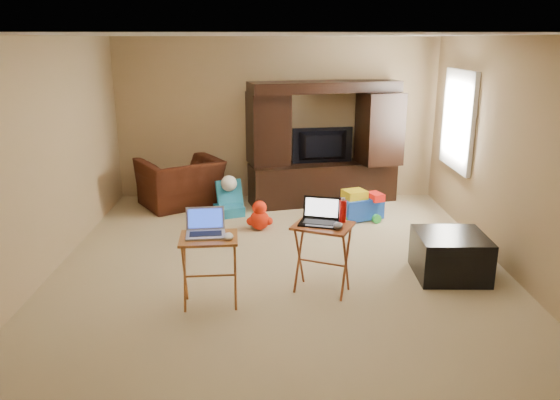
{
  "coord_description": "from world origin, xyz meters",
  "views": [
    {
      "loc": [
        -0.11,
        -5.81,
        2.47
      ],
      "look_at": [
        0.0,
        -0.2,
        0.8
      ],
      "focal_mm": 35.0,
      "sensor_mm": 36.0,
      "label": 1
    }
  ],
  "objects_px": {
    "tray_table_left": "(210,271)",
    "mouse_left": "(228,236)",
    "laptop_left": "(205,224)",
    "laptop_right": "(319,212)",
    "plush_toy": "(260,215)",
    "recliner": "(181,183)",
    "mouse_right": "(338,226)",
    "child_rocker": "(229,198)",
    "tray_table_right": "(322,258)",
    "water_bottle": "(343,211)",
    "push_toy": "(362,205)",
    "entertainment_center": "(324,143)",
    "television": "(324,146)",
    "ottoman": "(450,255)"
  },
  "relations": [
    {
      "from": "television",
      "to": "tray_table_right",
      "type": "distance_m",
      "value": 3.19
    },
    {
      "from": "laptop_left",
      "to": "laptop_right",
      "type": "bearing_deg",
      "value": 7.59
    },
    {
      "from": "recliner",
      "to": "push_toy",
      "type": "bearing_deg",
      "value": 132.27
    },
    {
      "from": "ottoman",
      "to": "mouse_right",
      "type": "distance_m",
      "value": 1.46
    },
    {
      "from": "mouse_left",
      "to": "tray_table_left",
      "type": "bearing_deg",
      "value": 159.78
    },
    {
      "from": "laptop_left",
      "to": "mouse_right",
      "type": "bearing_deg",
      "value": -0.45
    },
    {
      "from": "plush_toy",
      "to": "recliner",
      "type": "bearing_deg",
      "value": 137.52
    },
    {
      "from": "plush_toy",
      "to": "laptop_right",
      "type": "distance_m",
      "value": 2.07
    },
    {
      "from": "television",
      "to": "tray_table_left",
      "type": "xyz_separation_m",
      "value": [
        -1.4,
        -3.4,
        -0.54
      ]
    },
    {
      "from": "child_rocker",
      "to": "mouse_left",
      "type": "xyz_separation_m",
      "value": [
        0.21,
        -2.86,
        0.48
      ]
    },
    {
      "from": "push_toy",
      "to": "mouse_right",
      "type": "bearing_deg",
      "value": -126.07
    },
    {
      "from": "recliner",
      "to": "tray_table_right",
      "type": "xyz_separation_m",
      "value": [
        1.88,
        -3.0,
        -0.01
      ]
    },
    {
      "from": "entertainment_center",
      "to": "laptop_left",
      "type": "xyz_separation_m",
      "value": [
        -1.43,
        -3.42,
        -0.11
      ]
    },
    {
      "from": "television",
      "to": "ottoman",
      "type": "height_order",
      "value": "television"
    },
    {
      "from": "child_rocker",
      "to": "mouse_right",
      "type": "height_order",
      "value": "mouse_right"
    },
    {
      "from": "child_rocker",
      "to": "laptop_left",
      "type": "relative_size",
      "value": 1.37
    },
    {
      "from": "tray_table_left",
      "to": "mouse_right",
      "type": "distance_m",
      "value": 1.29
    },
    {
      "from": "plush_toy",
      "to": "tray_table_left",
      "type": "height_order",
      "value": "tray_table_left"
    },
    {
      "from": "recliner",
      "to": "mouse_left",
      "type": "relative_size",
      "value": 7.89
    },
    {
      "from": "laptop_right",
      "to": "water_bottle",
      "type": "relative_size",
      "value": 1.7
    },
    {
      "from": "television",
      "to": "laptop_right",
      "type": "bearing_deg",
      "value": 74.54
    },
    {
      "from": "laptop_left",
      "to": "water_bottle",
      "type": "bearing_deg",
      "value": 7.68
    },
    {
      "from": "mouse_right",
      "to": "child_rocker",
      "type": "bearing_deg",
      "value": 115.26
    },
    {
      "from": "plush_toy",
      "to": "child_rocker",
      "type": "bearing_deg",
      "value": 125.97
    },
    {
      "from": "child_rocker",
      "to": "mouse_right",
      "type": "xyz_separation_m",
      "value": [
        1.24,
        -2.63,
        0.49
      ]
    },
    {
      "from": "tray_table_left",
      "to": "laptop_right",
      "type": "distance_m",
      "value": 1.2
    },
    {
      "from": "water_bottle",
      "to": "television",
      "type": "bearing_deg",
      "value": 87.95
    },
    {
      "from": "laptop_left",
      "to": "laptop_right",
      "type": "height_order",
      "value": "laptop_right"
    },
    {
      "from": "plush_toy",
      "to": "tray_table_right",
      "type": "bearing_deg",
      "value": -70.78
    },
    {
      "from": "mouse_left",
      "to": "child_rocker",
      "type": "bearing_deg",
      "value": 94.21
    },
    {
      "from": "television",
      "to": "laptop_right",
      "type": "height_order",
      "value": "television"
    },
    {
      "from": "tray_table_left",
      "to": "laptop_right",
      "type": "xyz_separation_m",
      "value": [
        1.05,
        0.29,
        0.49
      ]
    },
    {
      "from": "plush_toy",
      "to": "entertainment_center",
      "type": "bearing_deg",
      "value": 53.07
    },
    {
      "from": "tray_table_left",
      "to": "laptop_left",
      "type": "bearing_deg",
      "value": 131.39
    },
    {
      "from": "entertainment_center",
      "to": "mouse_left",
      "type": "height_order",
      "value": "entertainment_center"
    },
    {
      "from": "water_bottle",
      "to": "recliner",
      "type": "bearing_deg",
      "value": 125.39
    },
    {
      "from": "recliner",
      "to": "tray_table_left",
      "type": "xyz_separation_m",
      "value": [
        0.78,
        -3.27,
        -0.01
      ]
    },
    {
      "from": "television",
      "to": "plush_toy",
      "type": "bearing_deg",
      "value": 43.03
    },
    {
      "from": "push_toy",
      "to": "mouse_left",
      "type": "relative_size",
      "value": 4.15
    },
    {
      "from": "laptop_left",
      "to": "child_rocker",
      "type": "bearing_deg",
      "value": 83.81
    },
    {
      "from": "tray_table_right",
      "to": "mouse_right",
      "type": "xyz_separation_m",
      "value": [
        0.13,
        -0.12,
        0.39
      ]
    },
    {
      "from": "plush_toy",
      "to": "tray_table_right",
      "type": "relative_size",
      "value": 0.57
    },
    {
      "from": "ottoman",
      "to": "laptop_right",
      "type": "relative_size",
      "value": 1.93
    },
    {
      "from": "tray_table_left",
      "to": "mouse_left",
      "type": "relative_size",
      "value": 4.92
    },
    {
      "from": "laptop_left",
      "to": "television",
      "type": "bearing_deg",
      "value": 61.0
    },
    {
      "from": "entertainment_center",
      "to": "tray_table_left",
      "type": "xyz_separation_m",
      "value": [
        -1.4,
        -3.45,
        -0.58
      ]
    },
    {
      "from": "mouse_right",
      "to": "water_bottle",
      "type": "height_order",
      "value": "water_bottle"
    },
    {
      "from": "tray_table_right",
      "to": "laptop_right",
      "type": "height_order",
      "value": "laptop_right"
    },
    {
      "from": "entertainment_center",
      "to": "mouse_right",
      "type": "bearing_deg",
      "value": -107.13
    },
    {
      "from": "laptop_right",
      "to": "mouse_left",
      "type": "bearing_deg",
      "value": -141.66
    }
  ]
}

